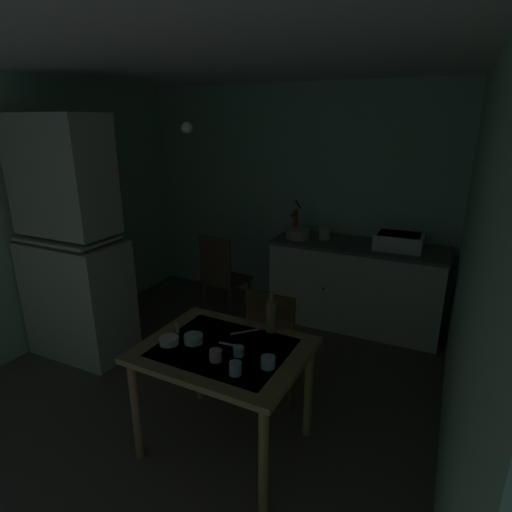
# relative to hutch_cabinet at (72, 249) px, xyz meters

# --- Properties ---
(ground_plane) EXTENTS (4.68, 4.68, 0.00)m
(ground_plane) POSITION_rel_hutch_cabinet_xyz_m (1.30, 0.10, -0.99)
(ground_plane) COLOR brown
(wall_back) EXTENTS (3.62, 0.10, 2.44)m
(wall_back) POSITION_rel_hutch_cabinet_xyz_m (1.30, 1.99, 0.23)
(wall_back) COLOR #ABCFB0
(wall_back) RESTS_ON ground
(wall_left) EXTENTS (0.10, 3.78, 2.44)m
(wall_left) POSITION_rel_hutch_cabinet_xyz_m (-0.51, 0.10, 0.23)
(wall_left) COLOR #A6CCAB
(wall_left) RESTS_ON ground
(wall_right) EXTENTS (0.10, 3.78, 2.44)m
(wall_right) POSITION_rel_hutch_cabinet_xyz_m (3.11, 0.10, 0.23)
(wall_right) COLOR #A9D3AD
(wall_right) RESTS_ON ground
(ceiling_slab) EXTENTS (3.62, 3.78, 0.10)m
(ceiling_slab) POSITION_rel_hutch_cabinet_xyz_m (1.30, 0.10, 1.50)
(ceiling_slab) COLOR silver
(hutch_cabinet) EXTENTS (0.88, 0.52, 2.12)m
(hutch_cabinet) POSITION_rel_hutch_cabinet_xyz_m (0.00, 0.00, 0.00)
(hutch_cabinet) COLOR beige
(hutch_cabinet) RESTS_ON ground
(counter_cabinet) EXTENTS (1.72, 0.64, 0.88)m
(counter_cabinet) POSITION_rel_hutch_cabinet_xyz_m (2.14, 1.62, -0.55)
(counter_cabinet) COLOR beige
(counter_cabinet) RESTS_ON ground
(sink_basin) EXTENTS (0.44, 0.34, 0.15)m
(sink_basin) POSITION_rel_hutch_cabinet_xyz_m (2.52, 1.62, -0.04)
(sink_basin) COLOR silver
(sink_basin) RESTS_ON counter_cabinet
(hand_pump) EXTENTS (0.05, 0.27, 0.39)m
(hand_pump) POSITION_rel_hutch_cabinet_xyz_m (1.44, 1.67, 0.05)
(hand_pump) COLOR maroon
(hand_pump) RESTS_ON counter_cabinet
(mixing_bowl_counter) EXTENTS (0.26, 0.26, 0.10)m
(mixing_bowl_counter) POSITION_rel_hutch_cabinet_xyz_m (1.51, 1.57, -0.07)
(mixing_bowl_counter) COLOR tan
(mixing_bowl_counter) RESTS_ON counter_cabinet
(stoneware_crock) EXTENTS (0.12, 0.12, 0.11)m
(stoneware_crock) POSITION_rel_hutch_cabinet_xyz_m (1.77, 1.66, -0.06)
(stoneware_crock) COLOR beige
(stoneware_crock) RESTS_ON counter_cabinet
(dining_table) EXTENTS (1.03, 0.83, 0.73)m
(dining_table) POSITION_rel_hutch_cabinet_xyz_m (1.78, -0.49, -0.36)
(dining_table) COLOR olive
(dining_table) RESTS_ON ground
(chair_far_side) EXTENTS (0.42, 0.42, 0.91)m
(chair_far_side) POSITION_rel_hutch_cabinet_xyz_m (1.87, 0.14, -0.51)
(chair_far_side) COLOR #4F331B
(chair_far_side) RESTS_ON ground
(chair_by_counter) EXTENTS (0.45, 0.45, 0.97)m
(chair_by_counter) POSITION_rel_hutch_cabinet_xyz_m (0.88, 1.06, -0.48)
(chair_by_counter) COLOR #482D20
(chair_by_counter) RESTS_ON ground
(serving_bowl_wide) EXTENTS (0.12, 0.12, 0.04)m
(serving_bowl_wide) POSITION_rel_hutch_cabinet_xyz_m (1.45, -0.59, -0.24)
(serving_bowl_wide) COLOR white
(serving_bowl_wide) RESTS_ON dining_table
(soup_bowl_small) EXTENTS (0.12, 0.12, 0.05)m
(soup_bowl_small) POSITION_rel_hutch_cabinet_xyz_m (1.58, -0.51, -0.23)
(soup_bowl_small) COLOR #ADD1C1
(soup_bowl_small) RESTS_ON dining_table
(teacup_mint) EXTENTS (0.07, 0.07, 0.07)m
(teacup_mint) POSITION_rel_hutch_cabinet_xyz_m (1.98, -0.71, -0.22)
(teacup_mint) COLOR #9EB2C6
(teacup_mint) RESTS_ON dining_table
(mug_tall) EXTENTS (0.06, 0.06, 0.06)m
(mug_tall) POSITION_rel_hutch_cabinet_xyz_m (1.90, -0.53, -0.23)
(mug_tall) COLOR #9EB2C6
(mug_tall) RESTS_ON dining_table
(mug_dark) EXTENTS (0.07, 0.07, 0.07)m
(mug_dark) POSITION_rel_hutch_cabinet_xyz_m (1.81, -0.64, -0.22)
(mug_dark) COLOR tan
(mug_dark) RESTS_ON dining_table
(teacup_cream) EXTENTS (0.08, 0.08, 0.07)m
(teacup_cream) POSITION_rel_hutch_cabinet_xyz_m (2.11, -0.57, -0.22)
(teacup_cream) COLOR #9EB2C6
(teacup_cream) RESTS_ON dining_table
(glass_bottle) EXTENTS (0.07, 0.07, 0.28)m
(glass_bottle) POSITION_rel_hutch_cabinet_xyz_m (1.96, -0.17, -0.14)
(glass_bottle) COLOR olive
(glass_bottle) RESTS_ON dining_table
(table_knife) EXTENTS (0.15, 0.15, 0.00)m
(table_knife) POSITION_rel_hutch_cabinet_xyz_m (1.81, -0.26, -0.26)
(table_knife) COLOR silver
(table_knife) RESTS_ON dining_table
(teaspoon_near_bowl) EXTENTS (0.11, 0.12, 0.00)m
(teaspoon_near_bowl) POSITION_rel_hutch_cabinet_xyz_m (1.37, -0.41, -0.26)
(teaspoon_near_bowl) COLOR beige
(teaspoon_near_bowl) RESTS_ON dining_table
(teaspoon_by_cup) EXTENTS (0.13, 0.03, 0.00)m
(teaspoon_by_cup) POSITION_rel_hutch_cabinet_xyz_m (1.79, -0.45, -0.26)
(teaspoon_by_cup) COLOR beige
(teaspoon_by_cup) RESTS_ON dining_table
(pendant_bulb) EXTENTS (0.08, 0.08, 0.08)m
(pendant_bulb) POSITION_rel_hutch_cabinet_xyz_m (1.17, 0.12, 1.02)
(pendant_bulb) COLOR #F9EFCC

